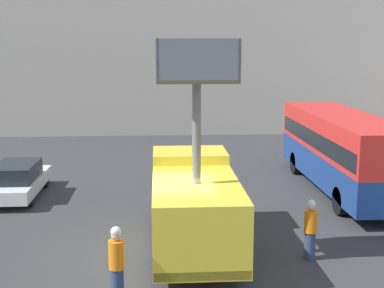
{
  "coord_description": "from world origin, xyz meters",
  "views": [
    {
      "loc": [
        -0.29,
        -14.64,
        6.11
      ],
      "look_at": [
        0.76,
        1.74,
        3.09
      ],
      "focal_mm": 50.0,
      "sensor_mm": 36.0,
      "label": 1
    }
  ],
  "objects_px": {
    "city_bus": "(342,147)",
    "road_worker_near_truck": "(117,265)",
    "utility_truck": "(194,201)",
    "road_worker_directing": "(311,230)",
    "parked_car_curbside": "(18,180)"
  },
  "relations": [
    {
      "from": "city_bus",
      "to": "road_worker_near_truck",
      "type": "distance_m",
      "value": 13.03
    },
    {
      "from": "utility_truck",
      "to": "road_worker_directing",
      "type": "distance_m",
      "value": 3.51
    },
    {
      "from": "parked_car_curbside",
      "to": "road_worker_near_truck",
      "type": "bearing_deg",
      "value": -63.53
    },
    {
      "from": "city_bus",
      "to": "road_worker_directing",
      "type": "height_order",
      "value": "city_bus"
    },
    {
      "from": "city_bus",
      "to": "parked_car_curbside",
      "type": "xyz_separation_m",
      "value": [
        -13.49,
        -0.11,
        -1.18
      ]
    },
    {
      "from": "city_bus",
      "to": "parked_car_curbside",
      "type": "distance_m",
      "value": 13.54
    },
    {
      "from": "utility_truck",
      "to": "road_worker_near_truck",
      "type": "bearing_deg",
      "value": -121.64
    },
    {
      "from": "utility_truck",
      "to": "parked_car_curbside",
      "type": "xyz_separation_m",
      "value": [
        -6.79,
        6.11,
        -0.78
      ]
    },
    {
      "from": "road_worker_near_truck",
      "to": "parked_car_curbside",
      "type": "distance_m",
      "value": 10.59
    },
    {
      "from": "utility_truck",
      "to": "road_worker_near_truck",
      "type": "height_order",
      "value": "utility_truck"
    },
    {
      "from": "road_worker_directing",
      "to": "utility_truck",
      "type": "bearing_deg",
      "value": -103.18
    },
    {
      "from": "road_worker_near_truck",
      "to": "parked_car_curbside",
      "type": "relative_size",
      "value": 0.41
    },
    {
      "from": "utility_truck",
      "to": "city_bus",
      "type": "bearing_deg",
      "value": 42.88
    },
    {
      "from": "utility_truck",
      "to": "city_bus",
      "type": "xyz_separation_m",
      "value": [
        6.7,
        6.22,
        0.4
      ]
    },
    {
      "from": "city_bus",
      "to": "road_worker_directing",
      "type": "relative_size",
      "value": 5.83
    }
  ]
}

